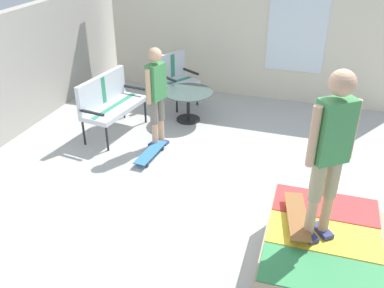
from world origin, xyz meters
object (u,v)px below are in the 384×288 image
object	(u,v)px
patio_bench	(109,99)
patio_table	(188,100)
patio_chair_near_house	(176,74)
skateboard_on_ramp	(297,216)
skate_ramp	(323,258)
person_watching	(156,91)
person_skater	(331,147)
skateboard_by_bench	(151,153)

from	to	relation	value
patio_bench	patio_table	size ratio (longest dim) A/B	1.46
patio_bench	patio_chair_near_house	distance (m)	1.68
patio_chair_near_house	skateboard_on_ramp	distance (m)	4.70
skate_ramp	person_watching	xyz separation A→B (m)	(2.19, 2.73, 0.67)
patio_table	person_skater	bearing A→B (deg)	-143.28
patio_table	person_watching	distance (m)	1.22
patio_chair_near_house	skate_ramp	bearing A→B (deg)	-142.14
skateboard_on_ramp	skateboard_by_bench	bearing A→B (deg)	55.02
skate_ramp	skateboard_by_bench	size ratio (longest dim) A/B	2.40
patio_bench	skateboard_by_bench	bearing A→B (deg)	-121.32
skateboard_by_bench	skateboard_on_ramp	bearing A→B (deg)	-124.98
person_skater	patio_chair_near_house	bearing A→B (deg)	36.59
patio_chair_near_house	patio_table	world-z (taller)	patio_chair_near_house
skate_ramp	patio_bench	size ratio (longest dim) A/B	1.48
person_watching	skateboard_on_ramp	bearing A→B (deg)	-130.80
patio_bench	person_skater	bearing A→B (deg)	-123.86
skate_ramp	skateboard_on_ramp	distance (m)	0.51
skateboard_on_ramp	patio_table	bearing A→B (deg)	35.50
skate_ramp	skateboard_by_bench	bearing A→B (deg)	56.71
patio_bench	skateboard_on_ramp	xyz separation A→B (m)	(-2.28, -3.39, 0.05)
person_watching	person_skater	size ratio (longest dim) A/B	0.96
person_skater	skateboard_by_bench	world-z (taller)	person_skater
skate_ramp	patio_bench	distance (m)	4.42
patio_chair_near_house	skateboard_on_ramp	xyz separation A→B (m)	(-3.82, -2.73, 0.06)
skate_ramp	skateboard_on_ramp	bearing A→B (deg)	71.27
person_watching	skateboard_on_ramp	world-z (taller)	person_watching
person_watching	patio_bench	bearing A→B (deg)	78.54
skate_ramp	person_skater	size ratio (longest dim) A/B	1.13
skate_ramp	patio_table	xyz separation A→B (m)	(3.26, 2.57, 0.11)
patio_chair_near_house	skateboard_on_ramp	bearing A→B (deg)	-144.42
person_skater	skateboard_by_bench	distance (m)	3.48
skate_ramp	skateboard_by_bench	distance (m)	3.23
skate_ramp	person_watching	bearing A→B (deg)	51.30
skateboard_by_bench	patio_table	bearing A→B (deg)	-4.92
person_skater	person_watching	bearing A→B (deg)	49.75
person_skater	patio_bench	bearing A→B (deg)	56.14
patio_table	skateboard_by_bench	xyz separation A→B (m)	(-1.49, 0.13, -0.32)
person_skater	skateboard_on_ramp	xyz separation A→B (m)	(0.13, 0.20, -0.93)
skate_ramp	patio_table	world-z (taller)	skate_ramp
skateboard_by_bench	skateboard_on_ramp	distance (m)	2.96
patio_table	person_watching	bearing A→B (deg)	171.39
person_watching	person_skater	xyz separation A→B (m)	(-2.21, -2.61, 0.63)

